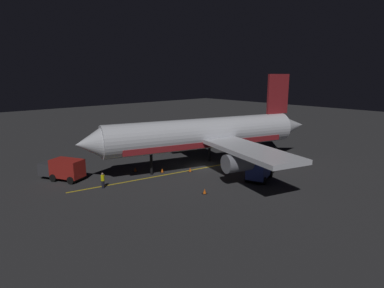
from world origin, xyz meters
name	(u,v)px	position (x,y,z in m)	size (l,w,h in m)	color
ground_plane	(203,168)	(0.00, 0.00, -0.10)	(180.00, 180.00, 0.20)	#2C2C2E
apron_guide_stripe	(178,172)	(0.40, 4.00, 0.00)	(0.24, 27.48, 0.01)	gold
airliner	(207,135)	(-0.16, -0.55, 4.44)	(30.77, 33.26, 12.32)	silver
baggage_truck	(64,169)	(7.35, 15.90, 1.27)	(5.78, 4.32, 2.53)	maroon
catering_truck	(261,168)	(-8.10, -1.82, 1.30)	(4.00, 6.39, 2.54)	navy
ground_crew_worker	(103,180)	(1.60, 13.85, 0.89)	(0.40, 0.40, 1.74)	black
traffic_cone_near_left	(205,191)	(-7.21, 6.80, 0.25)	(0.50, 0.50, 0.55)	#EA590F
traffic_cone_near_right	(190,170)	(-0.35, 2.65, 0.25)	(0.50, 0.50, 0.55)	#EA590F
traffic_cone_under_wing	(162,170)	(1.83, 5.50, 0.25)	(0.50, 0.50, 0.55)	#EA590F
traffic_cone_far	(135,170)	(4.49, 7.83, 0.25)	(0.50, 0.50, 0.55)	#EA590F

